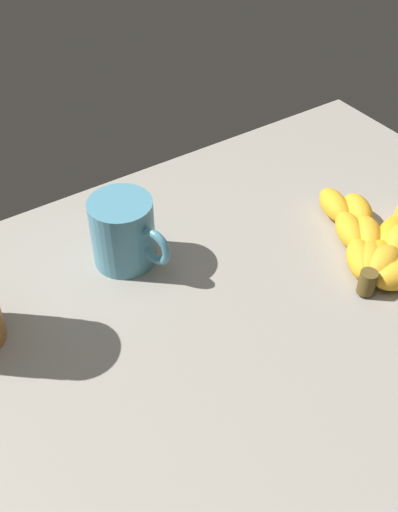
% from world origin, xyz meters
% --- Properties ---
extents(ground_plane, '(0.94, 0.56, 0.03)m').
position_xyz_m(ground_plane, '(0.00, 0.00, -0.02)').
color(ground_plane, gray).
extents(banana_bunch, '(0.22, 0.25, 0.04)m').
position_xyz_m(banana_bunch, '(-0.25, 0.05, 0.02)').
color(banana_bunch, gold).
rests_on(banana_bunch, ground_plane).
extents(coffee_mug, '(0.08, 0.11, 0.09)m').
position_xyz_m(coffee_mug, '(0.03, -0.12, 0.04)').
color(coffee_mug, teal).
rests_on(coffee_mug, ground_plane).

